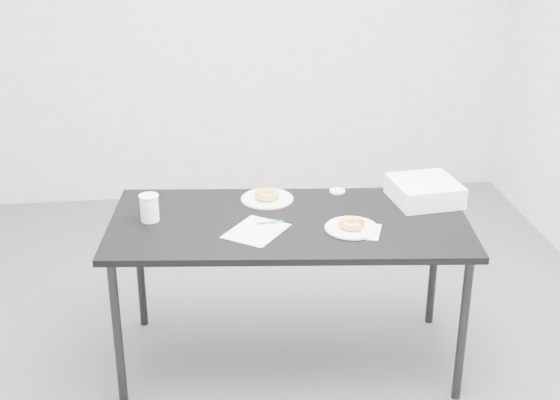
{
  "coord_description": "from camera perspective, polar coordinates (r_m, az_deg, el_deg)",
  "views": [
    {
      "loc": [
        -0.32,
        -3.43,
        2.28
      ],
      "look_at": [
        0.1,
        0.02,
        0.79
      ],
      "focal_mm": 50.0,
      "sensor_mm": 36.0,
      "label": 1
    }
  ],
  "objects": [
    {
      "name": "wall_back",
      "position": [
        5.51,
        -3.62,
        13.53
      ],
      "size": [
        4.0,
        0.02,
        2.7
      ],
      "primitive_type": "cube",
      "color": "white",
      "rests_on": "floor"
    },
    {
      "name": "logo_patch",
      "position": [
        3.6,
        -0.46,
        -1.61
      ],
      "size": [
        0.06,
        0.06,
        0.0
      ],
      "primitive_type": "cube",
      "rotation": [
        0.0,
        0.0,
        -0.63
      ],
      "color": "green",
      "rests_on": "scorecard"
    },
    {
      "name": "plate_far",
      "position": [
        3.85,
        -0.95,
        0.09
      ],
      "size": [
        0.26,
        0.26,
        0.01
      ],
      "primitive_type": "cylinder",
      "color": "white",
      "rests_on": "table"
    },
    {
      "name": "napkin",
      "position": [
        3.53,
        5.94,
        -2.26
      ],
      "size": [
        0.22,
        0.22,
        0.0
      ],
      "primitive_type": "cube",
      "rotation": [
        0.0,
        0.0,
        -0.34
      ],
      "color": "white",
      "rests_on": "table"
    },
    {
      "name": "bakery_box",
      "position": [
        3.88,
        10.52,
        0.66
      ],
      "size": [
        0.34,
        0.34,
        0.1
      ],
      "primitive_type": "cube",
      "rotation": [
        0.0,
        0.0,
        0.12
      ],
      "color": "white",
      "rests_on": "table"
    },
    {
      "name": "scorecard",
      "position": [
        3.52,
        -1.75,
        -2.27
      ],
      "size": [
        0.34,
        0.35,
        0.0
      ],
      "primitive_type": "cube",
      "rotation": [
        0.0,
        0.0,
        -0.63
      ],
      "color": "white",
      "rests_on": "table"
    },
    {
      "name": "cup_lid",
      "position": [
        3.94,
        4.21,
        0.65
      ],
      "size": [
        0.08,
        0.08,
        0.01
      ],
      "primitive_type": "cylinder",
      "color": "white",
      "rests_on": "table"
    },
    {
      "name": "coffee_cup",
      "position": [
        3.65,
        -9.53,
        -0.57
      ],
      "size": [
        0.08,
        0.08,
        0.13
      ],
      "primitive_type": "cylinder",
      "color": "white",
      "rests_on": "table"
    },
    {
      "name": "table",
      "position": [
        3.64,
        0.67,
        -2.34
      ],
      "size": [
        1.74,
        0.95,
        0.76
      ],
      "rotation": [
        0.0,
        0.0,
        -0.11
      ],
      "color": "black",
      "rests_on": "floor"
    },
    {
      "name": "donut_near",
      "position": [
        3.54,
        5.28,
        -1.73
      ],
      "size": [
        0.16,
        0.16,
        0.04
      ],
      "primitive_type": "torus",
      "rotation": [
        0.0,
        0.0,
        -0.48
      ],
      "color": "gold",
      "rests_on": "plate_near"
    },
    {
      "name": "floor",
      "position": [
        4.12,
        -1.37,
        -10.25
      ],
      "size": [
        4.0,
        4.0,
        0.0
      ],
      "primitive_type": "plane",
      "color": "#535258",
      "rests_on": "ground"
    },
    {
      "name": "pen",
      "position": [
        3.59,
        -0.77,
        -1.64
      ],
      "size": [
        0.13,
        0.02,
        0.01
      ],
      "primitive_type": "cylinder",
      "rotation": [
        0.0,
        1.57,
        0.13
      ],
      "color": "#0C818C",
      "rests_on": "scorecard"
    },
    {
      "name": "donut_far",
      "position": [
        3.84,
        -0.95,
        0.41
      ],
      "size": [
        0.14,
        0.14,
        0.04
      ],
      "primitive_type": "torus",
      "rotation": [
        0.0,
        0.0,
        -0.18
      ],
      "color": "gold",
      "rests_on": "plate_far"
    },
    {
      "name": "plate_near",
      "position": [
        3.55,
        5.27,
        -2.06
      ],
      "size": [
        0.24,
        0.24,
        0.01
      ],
      "primitive_type": "cylinder",
      "color": "white",
      "rests_on": "napkin"
    }
  ]
}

